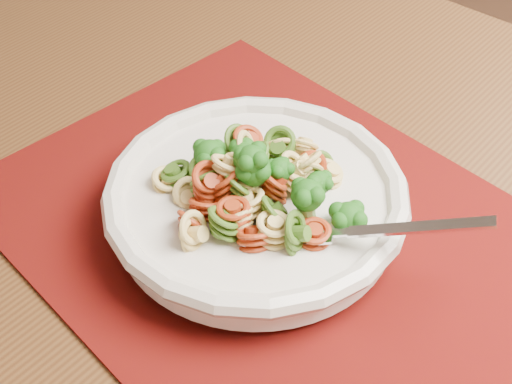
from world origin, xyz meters
The scene contains 5 objects.
dining_table centered at (-0.51, -0.58, 0.60)m, with size 1.40×1.02×0.70m.
placemat centered at (-0.50, -0.63, 0.71)m, with size 0.49×0.38×0.00m, color #540F03.
pasta_bowl centered at (-0.51, -0.64, 0.74)m, with size 0.26×0.26×0.05m.
pasta_broccoli_heap centered at (-0.51, -0.64, 0.75)m, with size 0.22×0.22×0.06m, color #EED176, non-canonical shape.
fork centered at (-0.44, -0.66, 0.75)m, with size 0.19×0.02×0.01m, color silver, non-canonical shape.
Camera 1 is at (-0.29, -1.01, 1.17)m, focal length 50.00 mm.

